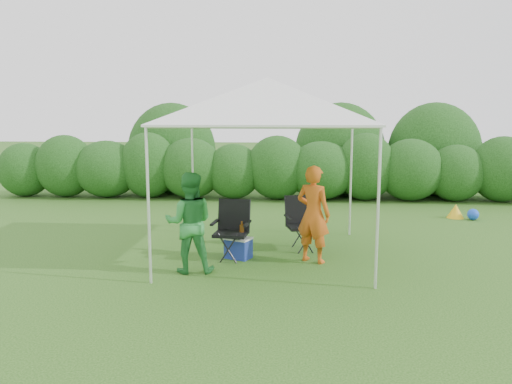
# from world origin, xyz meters

# --- Properties ---
(ground) EXTENTS (70.00, 70.00, 0.00)m
(ground) POSITION_xyz_m (0.00, 0.00, 0.00)
(ground) COLOR #396821
(hedge) EXTENTS (15.77, 1.53, 1.80)m
(hedge) POSITION_xyz_m (0.11, 6.00, 0.82)
(hedge) COLOR #22531A
(hedge) RESTS_ON ground
(canopy) EXTENTS (3.10, 3.10, 2.83)m
(canopy) POSITION_xyz_m (0.00, 0.50, 2.46)
(canopy) COLOR silver
(canopy) RESTS_ON ground
(chair_right) EXTENTS (0.64, 0.61, 0.90)m
(chair_right) POSITION_xyz_m (0.56, 0.92, 0.51)
(chair_right) COLOR black
(chair_right) RESTS_ON ground
(chair_left) EXTENTS (0.62, 0.57, 0.92)m
(chair_left) POSITION_xyz_m (-0.54, 0.30, 0.52)
(chair_left) COLOR black
(chair_left) RESTS_ON ground
(man) EXTENTS (0.66, 0.58, 1.51)m
(man) POSITION_xyz_m (0.73, 0.17, 0.75)
(man) COLOR #CA5517
(man) RESTS_ON ground
(woman) EXTENTS (0.77, 0.63, 1.45)m
(woman) POSITION_xyz_m (-1.07, -0.46, 0.73)
(woman) COLOR #2C8639
(woman) RESTS_ON ground
(cooler) EXTENTS (0.48, 0.43, 0.34)m
(cooler) POSITION_xyz_m (-0.44, 0.28, 0.17)
(cooler) COLOR navy
(cooler) RESTS_ON ground
(bottle) EXTENTS (0.07, 0.07, 0.27)m
(bottle) POSITION_xyz_m (-0.38, 0.24, 0.47)
(bottle) COLOR #592D0C
(bottle) RESTS_ON cooler
(lawn_toy) EXTENTS (0.62, 0.51, 0.31)m
(lawn_toy) POSITION_xyz_m (4.11, 3.70, 0.15)
(lawn_toy) COLOR yellow
(lawn_toy) RESTS_ON ground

